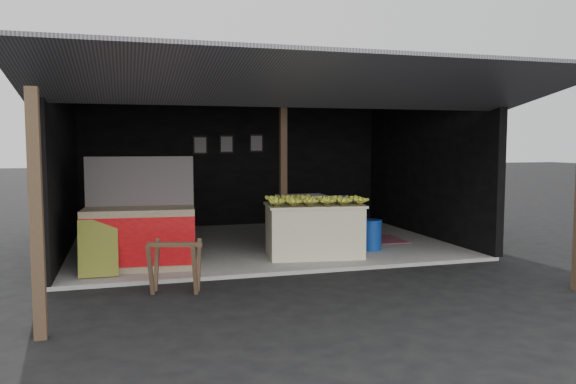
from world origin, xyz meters
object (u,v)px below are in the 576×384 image
object	(u,v)px
neighbor_stall	(140,235)
sawhorse	(175,261)
banana_table	(314,230)
water_barrel	(371,236)
plastic_chair	(341,213)
white_crate	(302,221)

from	to	relation	value
neighbor_stall	sawhorse	bearing A→B (deg)	-68.64
sawhorse	banana_table	bearing A→B (deg)	48.60
sawhorse	water_barrel	size ratio (longest dim) A/B	1.47
banana_table	neighbor_stall	xyz separation A→B (m)	(-2.84, -0.14, 0.06)
sawhorse	plastic_chair	size ratio (longest dim) A/B	0.90
water_barrel	plastic_chair	bearing A→B (deg)	89.31
white_crate	sawhorse	size ratio (longest dim) A/B	1.28
white_crate	plastic_chair	world-z (taller)	white_crate
banana_table	water_barrel	xyz separation A→B (m)	(1.15, 0.20, -0.19)
banana_table	plastic_chair	world-z (taller)	banana_table
banana_table	neighbor_stall	distance (m)	2.84
white_crate	neighbor_stall	world-z (taller)	neighbor_stall
neighbor_stall	plastic_chair	bearing A→B (deg)	30.38
neighbor_stall	sawhorse	distance (m)	1.48
water_barrel	plastic_chair	size ratio (longest dim) A/B	0.61
sawhorse	water_barrel	world-z (taller)	sawhorse
white_crate	sawhorse	xyz separation A→B (m)	(-2.47, -2.33, -0.11)
banana_table	water_barrel	size ratio (longest dim) A/B	3.35
water_barrel	banana_table	bearing A→B (deg)	-169.97
banana_table	white_crate	size ratio (longest dim) A/B	1.79
banana_table	plastic_chair	xyz separation A→B (m)	(1.17, 1.72, 0.04)
white_crate	plastic_chair	size ratio (longest dim) A/B	1.15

